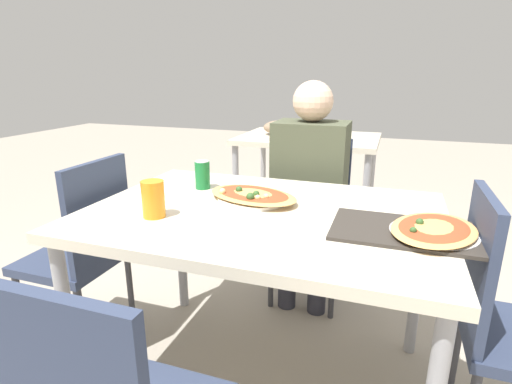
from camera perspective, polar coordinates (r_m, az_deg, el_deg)
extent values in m
plane|color=#9E9384|center=(1.92, 0.88, -25.13)|extent=(14.00, 14.00, 0.00)
cube|color=beige|center=(1.52, 1.01, -3.34)|extent=(1.32, 0.93, 0.04)
cylinder|color=#99999E|center=(1.68, -25.14, -17.83)|extent=(0.05, 0.05, 0.74)
cylinder|color=#99999E|center=(2.24, -10.67, -7.45)|extent=(0.05, 0.05, 0.74)
cylinder|color=#99999E|center=(1.99, 22.09, -11.78)|extent=(0.05, 0.05, 0.74)
cube|color=#2D3851|center=(2.28, 7.58, -4.98)|extent=(0.40, 0.40, 0.04)
cube|color=#2D3851|center=(2.37, 8.74, 2.23)|extent=(0.38, 0.03, 0.46)
cylinder|color=#38383D|center=(2.20, 10.85, -12.62)|extent=(0.03, 0.03, 0.42)
cylinder|color=#38383D|center=(2.26, 2.15, -11.43)|extent=(0.03, 0.03, 0.42)
cylinder|color=#38383D|center=(2.50, 12.05, -8.91)|extent=(0.03, 0.03, 0.42)
cylinder|color=#38383D|center=(2.55, 4.41, -7.99)|extent=(0.03, 0.03, 0.42)
cube|color=#2D3851|center=(2.07, -24.70, -8.74)|extent=(0.40, 0.40, 0.04)
cube|color=#2D3851|center=(1.86, -21.49, -2.87)|extent=(0.03, 0.38, 0.46)
cylinder|color=#38383D|center=(2.19, -30.40, -14.95)|extent=(0.03, 0.03, 0.42)
cylinder|color=#38383D|center=(2.39, -24.23, -11.41)|extent=(0.03, 0.03, 0.42)
cylinder|color=#38383D|center=(1.97, -23.58, -17.67)|extent=(0.03, 0.03, 0.42)
cylinder|color=#38383D|center=(2.19, -17.50, -13.35)|extent=(0.03, 0.03, 0.42)
cube|color=#2D3851|center=(1.49, 29.13, -8.88)|extent=(0.03, 0.38, 0.46)
cylinder|color=#38383D|center=(1.87, 26.54, -20.14)|extent=(0.03, 0.03, 0.42)
cylinder|color=#2D2D38|center=(2.23, 8.81, -11.49)|extent=(0.10, 0.10, 0.46)
cylinder|color=#2D2D38|center=(2.26, 4.51, -10.92)|extent=(0.10, 0.10, 0.46)
cube|color=#474C38|center=(2.15, 7.73, 2.33)|extent=(0.38, 0.27, 0.57)
sphere|color=beige|center=(2.09, 8.16, 12.72)|extent=(0.21, 0.21, 0.21)
cylinder|color=white|center=(1.62, -0.48, -0.98)|extent=(0.28, 0.28, 0.01)
ellipsoid|color=tan|center=(1.62, -0.48, -0.41)|extent=(0.44, 0.35, 0.02)
ellipsoid|color=#B24223|center=(1.62, -0.48, -0.20)|extent=(0.36, 0.28, 0.01)
sphere|color=#335928|center=(1.58, 0.03, -0.26)|extent=(0.03, 0.03, 0.03)
sphere|color=beige|center=(1.54, 0.25, -0.79)|extent=(0.02, 0.02, 0.02)
sphere|color=#335928|center=(1.64, -2.46, 0.36)|extent=(0.03, 0.03, 0.03)
sphere|color=beige|center=(1.62, -4.82, 0.11)|extent=(0.03, 0.03, 0.03)
sphere|color=beige|center=(1.56, 1.46, -0.63)|extent=(0.02, 0.02, 0.02)
sphere|color=#335928|center=(1.54, -0.82, -0.68)|extent=(0.03, 0.03, 0.03)
cylinder|color=#197233|center=(1.79, -7.66, 2.40)|extent=(0.07, 0.07, 0.12)
cylinder|color=silver|center=(1.78, -7.73, 4.35)|extent=(0.06, 0.06, 0.00)
cylinder|color=orange|center=(1.47, -14.46, -0.98)|extent=(0.08, 0.08, 0.13)
cube|color=#332D28|center=(1.39, 20.34, -5.23)|extent=(0.46, 0.29, 0.01)
cylinder|color=white|center=(1.40, 23.97, -5.51)|extent=(0.27, 0.27, 0.01)
ellipsoid|color=tan|center=(1.39, 24.05, -4.86)|extent=(0.35, 0.41, 0.02)
ellipsoid|color=#B24223|center=(1.39, 24.08, -4.63)|extent=(0.29, 0.33, 0.01)
sphere|color=#335928|center=(1.32, 21.54, -5.10)|extent=(0.02, 0.02, 0.02)
sphere|color=#335928|center=(1.40, 22.34, -3.98)|extent=(0.03, 0.03, 0.03)
cube|color=beige|center=(3.29, 7.50, 7.55)|extent=(1.10, 0.80, 0.04)
ellipsoid|color=#8C7259|center=(3.33, 3.80, 9.16)|extent=(0.32, 0.24, 0.12)
cylinder|color=#99999E|center=(3.19, -2.90, 0.21)|extent=(0.05, 0.05, 0.74)
cylinder|color=#99999E|center=(2.98, 15.26, -1.60)|extent=(0.05, 0.05, 0.74)
cylinder|color=#99999E|center=(3.82, 1.02, 3.05)|extent=(0.05, 0.05, 0.74)
cylinder|color=#99999E|center=(3.65, 16.12, 1.71)|extent=(0.05, 0.05, 0.74)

